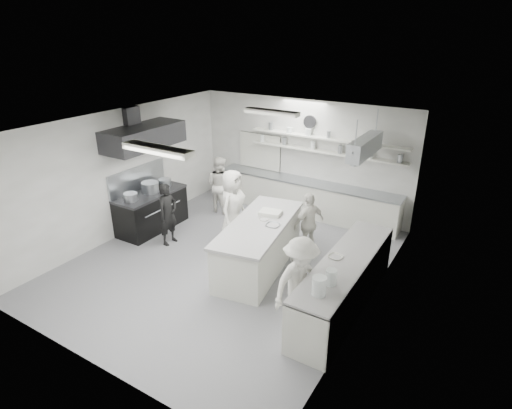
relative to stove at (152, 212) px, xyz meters
The scene contains 27 objects.
floor 2.67m from the stove, ahead, with size 6.00×7.00×0.02m, color gray.
ceiling 3.67m from the stove, ahead, with size 6.00×7.00×0.02m, color white.
wall_back 4.18m from the stove, 50.01° to the left, with size 6.00×0.04×3.00m, color silver.
wall_front 4.80m from the stove, 56.31° to the right, with size 6.00×0.04×3.00m, color silver.
wall_left 1.19m from the stove, 135.00° to the right, with size 0.04×7.00×3.00m, color silver.
wall_right 5.71m from the stove, ahead, with size 0.04×7.00×3.00m, color silver.
stove is the anchor object (origin of this frame).
exhaust_hood 1.90m from the stove, 90.00° to the right, with size 0.85×2.00×0.50m, color #2B2B2E.
back_counter 4.03m from the stove, 43.99° to the left, with size 5.00×0.60×0.92m, color silver.
shelf_lower 4.63m from the stove, 41.99° to the left, with size 4.20×0.26×0.04m, color silver.
shelf_upper 4.74m from the stove, 41.99° to the left, with size 4.20×0.26×0.04m, color silver.
pass_through_window 3.49m from the stove, 67.12° to the left, with size 1.30×0.04×1.00m, color black.
wall_clock 4.60m from the stove, 47.54° to the left, with size 0.32×0.32×0.05m, color white.
right_counter 5.28m from the stove, ahead, with size 0.74×3.30×0.94m, color silver.
pot_rack 5.35m from the stove, 23.50° to the left, with size 0.30×1.60×0.40m, color #9BA0A7.
light_fixture_front 4.22m from the stove, 40.24° to the right, with size 1.30×0.25×0.10m, color silver.
light_fixture_rear 3.86m from the stove, 28.30° to the left, with size 1.30×0.25×0.10m, color silver.
prep_island 3.25m from the stove, ahead, with size 0.99×2.65×0.98m, color silver.
stove_pot 0.61m from the stove, 90.00° to the left, with size 0.42×0.42×0.30m, color #9BA0A7.
cook_stove 1.02m from the stove, 22.02° to the right, with size 0.54×0.35×1.48m, color black.
cook_back 1.97m from the stove, 64.82° to the left, with size 0.75×0.58×1.54m, color white.
cook_island_left 2.20m from the stove, 13.55° to the left, with size 0.85×0.56×1.75m, color white.
cook_island_right 3.97m from the stove, 13.28° to the left, with size 0.84×0.35×1.43m, color white.
cook_right 4.98m from the stove, 16.50° to the right, with size 1.05×0.60×1.62m, color white.
bowl_island_a 3.58m from the stove, ahead, with size 0.29×0.29×0.07m, color #9BA0A7.
bowl_island_b 3.29m from the stove, ahead, with size 0.21×0.21×0.06m, color silver.
bowl_right 5.11m from the stove, ahead, with size 0.25×0.25×0.06m, color silver.
Camera 1 is at (4.61, -6.42, 4.71)m, focal length 29.58 mm.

